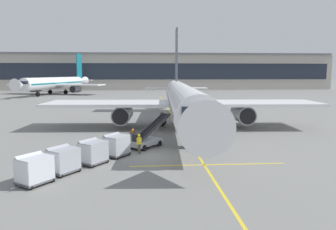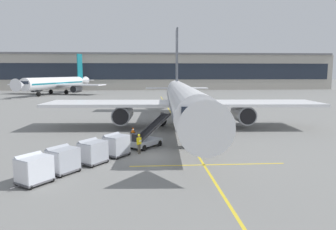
{
  "view_description": "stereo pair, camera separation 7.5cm",
  "coord_description": "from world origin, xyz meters",
  "px_view_note": "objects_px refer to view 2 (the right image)",
  "views": [
    {
      "loc": [
        -0.36,
        -26.15,
        7.02
      ],
      "look_at": [
        1.84,
        4.36,
        2.95
      ],
      "focal_mm": 33.82,
      "sensor_mm": 36.0,
      "label": 1
    },
    {
      "loc": [
        -0.28,
        -26.16,
        7.02
      ],
      "look_at": [
        1.84,
        4.36,
        2.95
      ],
      "focal_mm": 33.82,
      "sensor_mm": 36.0,
      "label": 2
    }
  ],
  "objects_px": {
    "baggage_cart_second": "(92,151)",
    "ground_crew_by_loader": "(124,143)",
    "belt_loader": "(147,138)",
    "ground_crew_by_carts": "(139,143)",
    "parked_airplane": "(183,100)",
    "baggage_cart_lead": "(116,145)",
    "safety_cone_engine_keepout": "(133,130)",
    "baggage_cart_fourth": "(34,169)",
    "baggage_cart_third": "(63,159)",
    "distant_airplane": "(57,83)"
  },
  "relations": [
    {
      "from": "distant_airplane",
      "to": "parked_airplane",
      "type": "bearing_deg",
      "value": -62.85
    },
    {
      "from": "baggage_cart_third",
      "to": "safety_cone_engine_keepout",
      "type": "xyz_separation_m",
      "value": [
        4.31,
        14.89,
        -0.67
      ]
    },
    {
      "from": "safety_cone_engine_keepout",
      "to": "ground_crew_by_loader",
      "type": "bearing_deg",
      "value": -92.31
    },
    {
      "from": "parked_airplane",
      "to": "belt_loader",
      "type": "height_order",
      "value": "parked_airplane"
    },
    {
      "from": "ground_crew_by_loader",
      "to": "distant_airplane",
      "type": "bearing_deg",
      "value": 108.93
    },
    {
      "from": "belt_loader",
      "to": "baggage_cart_third",
      "type": "height_order",
      "value": "belt_loader"
    },
    {
      "from": "baggage_cart_second",
      "to": "baggage_cart_third",
      "type": "relative_size",
      "value": 1.0
    },
    {
      "from": "belt_loader",
      "to": "safety_cone_engine_keepout",
      "type": "relative_size",
      "value": 7.29
    },
    {
      "from": "belt_loader",
      "to": "baggage_cart_second",
      "type": "bearing_deg",
      "value": -128.01
    },
    {
      "from": "baggage_cart_third",
      "to": "ground_crew_by_carts",
      "type": "height_order",
      "value": "baggage_cart_third"
    },
    {
      "from": "baggage_cart_lead",
      "to": "baggage_cart_second",
      "type": "distance_m",
      "value": 2.73
    },
    {
      "from": "baggage_cart_lead",
      "to": "safety_cone_engine_keepout",
      "type": "bearing_deg",
      "value": 84.59
    },
    {
      "from": "parked_airplane",
      "to": "ground_crew_by_carts",
      "type": "xyz_separation_m",
      "value": [
        -5.39,
        -13.31,
        -2.61
      ]
    },
    {
      "from": "ground_crew_by_carts",
      "to": "distant_airplane",
      "type": "relative_size",
      "value": 0.04
    },
    {
      "from": "baggage_cart_lead",
      "to": "ground_crew_by_loader",
      "type": "bearing_deg",
      "value": 48.47
    },
    {
      "from": "baggage_cart_lead",
      "to": "baggage_cart_third",
      "type": "distance_m",
      "value": 5.48
    },
    {
      "from": "baggage_cart_third",
      "to": "baggage_cart_fourth",
      "type": "xyz_separation_m",
      "value": [
        -1.26,
        -2.1,
        0.0
      ]
    },
    {
      "from": "baggage_cart_fourth",
      "to": "ground_crew_by_carts",
      "type": "xyz_separation_m",
      "value": [
        6.51,
        7.15,
        -0.0
      ]
    },
    {
      "from": "ground_crew_by_loader",
      "to": "distant_airplane",
      "type": "relative_size",
      "value": 0.04
    },
    {
      "from": "safety_cone_engine_keepout",
      "to": "ground_crew_by_carts",
      "type": "bearing_deg",
      "value": -84.54
    },
    {
      "from": "baggage_cart_second",
      "to": "distant_airplane",
      "type": "xyz_separation_m",
      "value": [
        -25.2,
        82.75,
        2.68
      ]
    },
    {
      "from": "baggage_cart_third",
      "to": "ground_crew_by_carts",
      "type": "relative_size",
      "value": 1.54
    },
    {
      "from": "parked_airplane",
      "to": "baggage_cart_second",
      "type": "height_order",
      "value": "parked_airplane"
    },
    {
      "from": "baggage_cart_fourth",
      "to": "belt_loader",
      "type": "bearing_deg",
      "value": 53.3
    },
    {
      "from": "safety_cone_engine_keepout",
      "to": "distant_airplane",
      "type": "height_order",
      "value": "distant_airplane"
    },
    {
      "from": "baggage_cart_lead",
      "to": "safety_cone_engine_keepout",
      "type": "distance_m",
      "value": 10.59
    },
    {
      "from": "baggage_cart_second",
      "to": "ground_crew_by_loader",
      "type": "relative_size",
      "value": 1.54
    },
    {
      "from": "baggage_cart_lead",
      "to": "safety_cone_engine_keepout",
      "type": "height_order",
      "value": "baggage_cart_lead"
    },
    {
      "from": "parked_airplane",
      "to": "baggage_cart_lead",
      "type": "xyz_separation_m",
      "value": [
        -7.33,
        -14.0,
        -2.61
      ]
    },
    {
      "from": "belt_loader",
      "to": "baggage_cart_second",
      "type": "relative_size",
      "value": 1.84
    },
    {
      "from": "belt_loader",
      "to": "ground_crew_by_carts",
      "type": "height_order",
      "value": "belt_loader"
    },
    {
      "from": "ground_crew_by_carts",
      "to": "safety_cone_engine_keepout",
      "type": "relative_size",
      "value": 2.58
    },
    {
      "from": "baggage_cart_second",
      "to": "ground_crew_by_loader",
      "type": "distance_m",
      "value": 3.62
    },
    {
      "from": "parked_airplane",
      "to": "distant_airplane",
      "type": "distance_m",
      "value": 74.78
    },
    {
      "from": "parked_airplane",
      "to": "ground_crew_by_loader",
      "type": "distance_m",
      "value": 15.15
    },
    {
      "from": "baggage_cart_second",
      "to": "safety_cone_engine_keepout",
      "type": "xyz_separation_m",
      "value": [
        2.59,
        12.73,
        -0.67
      ]
    },
    {
      "from": "belt_loader",
      "to": "ground_crew_by_carts",
      "type": "bearing_deg",
      "value": -105.77
    },
    {
      "from": "ground_crew_by_loader",
      "to": "safety_cone_engine_keepout",
      "type": "xyz_separation_m",
      "value": [
        0.4,
        9.84,
        -0.67
      ]
    },
    {
      "from": "belt_loader",
      "to": "baggage_cart_fourth",
      "type": "relative_size",
      "value": 1.84
    },
    {
      "from": "baggage_cart_third",
      "to": "safety_cone_engine_keepout",
      "type": "distance_m",
      "value": 15.51
    },
    {
      "from": "baggage_cart_lead",
      "to": "baggage_cart_fourth",
      "type": "distance_m",
      "value": 7.92
    },
    {
      "from": "ground_crew_by_carts",
      "to": "safety_cone_engine_keepout",
      "type": "xyz_separation_m",
      "value": [
        -0.94,
        9.83,
        -0.67
      ]
    },
    {
      "from": "baggage_cart_third",
      "to": "ground_crew_by_loader",
      "type": "bearing_deg",
      "value": 52.17
    },
    {
      "from": "ground_crew_by_loader",
      "to": "ground_crew_by_carts",
      "type": "xyz_separation_m",
      "value": [
        1.34,
        0.01,
        0.0
      ]
    },
    {
      "from": "baggage_cart_third",
      "to": "baggage_cart_fourth",
      "type": "relative_size",
      "value": 1.0
    },
    {
      "from": "parked_airplane",
      "to": "ground_crew_by_loader",
      "type": "height_order",
      "value": "parked_airplane"
    },
    {
      "from": "belt_loader",
      "to": "ground_crew_by_carts",
      "type": "relative_size",
      "value": 2.82
    },
    {
      "from": "ground_crew_by_carts",
      "to": "distant_airplane",
      "type": "bearing_deg",
      "value": 109.79
    },
    {
      "from": "baggage_cart_fourth",
      "to": "distant_airplane",
      "type": "height_order",
      "value": "distant_airplane"
    },
    {
      "from": "baggage_cart_fourth",
      "to": "ground_crew_by_loader",
      "type": "height_order",
      "value": "baggage_cart_fourth"
    }
  ]
}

